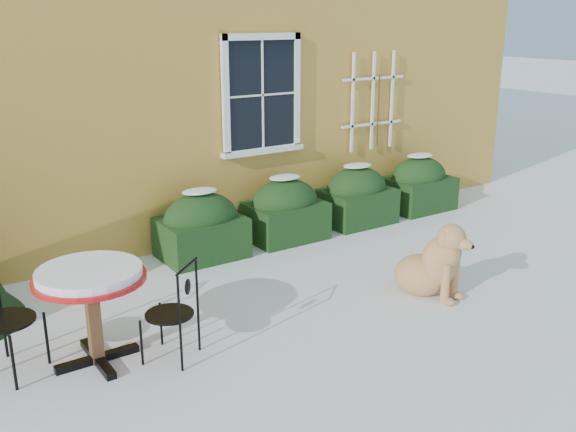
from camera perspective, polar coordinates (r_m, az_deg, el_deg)
ground at (r=6.64m, az=4.93°, el=-9.58°), size 80.00×80.00×0.00m
house at (r=12.17m, az=-16.90°, el=17.62°), size 12.40×8.40×6.40m
hedge_row at (r=9.32m, az=3.04°, el=1.11°), size 4.95×0.80×0.91m
bistro_table at (r=5.88m, az=-17.16°, el=-5.86°), size 0.98×0.98×0.91m
patio_chair_near at (r=5.90m, az=-10.15°, el=-8.37°), size 0.58×0.58×0.93m
patio_chair_far at (r=6.09m, az=-24.25°, el=-8.13°), size 0.67×0.67×1.07m
dog at (r=7.30m, az=12.78°, el=-4.28°), size 0.71×1.01×0.90m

